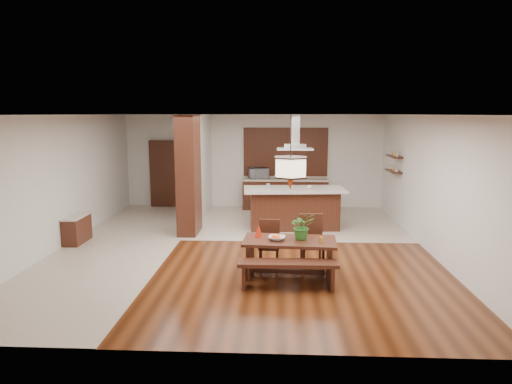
# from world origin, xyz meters

# --- Properties ---
(room_shell) EXTENTS (9.00, 9.04, 2.92)m
(room_shell) POSITION_xyz_m (0.00, 0.00, 2.06)
(room_shell) COLOR #3D1B0B
(room_shell) RESTS_ON ground
(tile_hallway) EXTENTS (2.50, 9.00, 0.01)m
(tile_hallway) POSITION_xyz_m (-2.75, 0.00, 0.01)
(tile_hallway) COLOR beige
(tile_hallway) RESTS_ON ground
(tile_kitchen) EXTENTS (5.50, 4.00, 0.01)m
(tile_kitchen) POSITION_xyz_m (1.25, 2.50, 0.01)
(tile_kitchen) COLOR beige
(tile_kitchen) RESTS_ON ground
(soffit_band) EXTENTS (8.00, 9.00, 0.02)m
(soffit_band) POSITION_xyz_m (0.00, 0.00, 2.88)
(soffit_band) COLOR #3E230F
(soffit_band) RESTS_ON room_shell
(partition_pier) EXTENTS (0.45, 1.00, 2.90)m
(partition_pier) POSITION_xyz_m (-1.40, 1.20, 1.45)
(partition_pier) COLOR black
(partition_pier) RESTS_ON ground
(partition_stub) EXTENTS (0.18, 2.40, 2.90)m
(partition_stub) POSITION_xyz_m (-1.40, 3.30, 1.45)
(partition_stub) COLOR silver
(partition_stub) RESTS_ON ground
(hallway_console) EXTENTS (0.37, 0.88, 0.63)m
(hallway_console) POSITION_xyz_m (-3.81, 0.20, 0.32)
(hallway_console) COLOR black
(hallway_console) RESTS_ON ground
(hallway_doorway) EXTENTS (1.10, 0.20, 2.10)m
(hallway_doorway) POSITION_xyz_m (-2.70, 4.40, 1.05)
(hallway_doorway) COLOR black
(hallway_doorway) RESTS_ON ground
(rear_counter) EXTENTS (2.60, 0.62, 0.95)m
(rear_counter) POSITION_xyz_m (1.00, 4.20, 0.48)
(rear_counter) COLOR black
(rear_counter) RESTS_ON ground
(kitchen_window) EXTENTS (2.60, 0.08, 1.50)m
(kitchen_window) POSITION_xyz_m (1.00, 4.46, 1.75)
(kitchen_window) COLOR #995C2D
(kitchen_window) RESTS_ON room_shell
(shelf_lower) EXTENTS (0.26, 0.90, 0.04)m
(shelf_lower) POSITION_xyz_m (3.87, 2.60, 1.40)
(shelf_lower) COLOR black
(shelf_lower) RESTS_ON room_shell
(shelf_upper) EXTENTS (0.26, 0.90, 0.04)m
(shelf_upper) POSITION_xyz_m (3.87, 2.60, 1.80)
(shelf_upper) COLOR black
(shelf_upper) RESTS_ON room_shell
(dining_table) EXTENTS (1.70, 0.93, 0.69)m
(dining_table) POSITION_xyz_m (0.99, -1.75, 0.51)
(dining_table) COLOR black
(dining_table) RESTS_ON ground
(dining_bench) EXTENTS (1.69, 0.39, 0.47)m
(dining_bench) POSITION_xyz_m (0.95, -2.35, 0.24)
(dining_bench) COLOR black
(dining_bench) RESTS_ON ground
(dining_chair_left) EXTENTS (0.41, 0.41, 0.89)m
(dining_chair_left) POSITION_xyz_m (0.61, -1.22, 0.45)
(dining_chair_left) COLOR black
(dining_chair_left) RESTS_ON ground
(dining_chair_right) EXTENTS (0.48, 0.48, 1.02)m
(dining_chair_right) POSITION_xyz_m (1.44, -1.28, 0.51)
(dining_chair_right) COLOR black
(dining_chair_right) RESTS_ON ground
(pendant_lantern) EXTENTS (0.64, 0.64, 1.31)m
(pendant_lantern) POSITION_xyz_m (0.99, -1.75, 2.25)
(pendant_lantern) COLOR beige
(pendant_lantern) RESTS_ON room_shell
(foliage_plant) EXTENTS (0.52, 0.48, 0.48)m
(foliage_plant) POSITION_xyz_m (1.21, -1.71, 0.93)
(foliage_plant) COLOR #2B6E24
(foliage_plant) RESTS_ON dining_table
(fruit_bowl) EXTENTS (0.34, 0.34, 0.07)m
(fruit_bowl) POSITION_xyz_m (0.76, -1.80, 0.73)
(fruit_bowl) COLOR beige
(fruit_bowl) RESTS_ON dining_table
(napkin_cone) EXTENTS (0.16, 0.16, 0.23)m
(napkin_cone) POSITION_xyz_m (0.42, -1.59, 0.80)
(napkin_cone) COLOR red
(napkin_cone) RESTS_ON dining_table
(gold_ornament) EXTENTS (0.09, 0.09, 0.10)m
(gold_ornament) POSITION_xyz_m (1.54, -1.93, 0.74)
(gold_ornament) COLOR gold
(gold_ornament) RESTS_ON dining_table
(kitchen_island) EXTENTS (2.64, 1.31, 1.06)m
(kitchen_island) POSITION_xyz_m (1.19, 1.77, 0.54)
(kitchen_island) COLOR black
(kitchen_island) RESTS_ON ground
(range_hood) EXTENTS (0.90, 0.55, 0.87)m
(range_hood) POSITION_xyz_m (1.19, 1.77, 2.46)
(range_hood) COLOR silver
(range_hood) RESTS_ON room_shell
(island_cup) EXTENTS (0.14, 0.14, 0.09)m
(island_cup) POSITION_xyz_m (1.56, 1.65, 1.10)
(island_cup) COLOR silver
(island_cup) RESTS_ON kitchen_island
(microwave) EXTENTS (0.67, 0.55, 0.32)m
(microwave) POSITION_xyz_m (0.17, 4.23, 1.11)
(microwave) COLOR #B5B6BC
(microwave) RESTS_ON rear_counter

